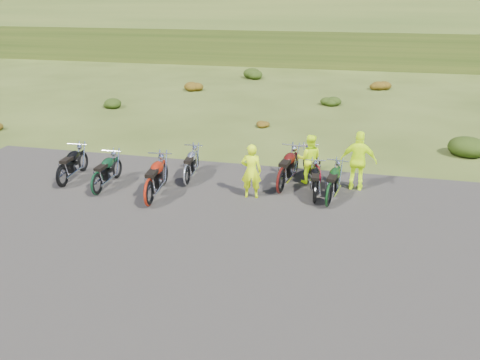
% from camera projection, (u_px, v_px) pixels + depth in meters
% --- Properties ---
extents(ground, '(300.00, 300.00, 0.00)m').
position_uv_depth(ground, '(217.00, 211.00, 13.47)').
color(ground, '#334115').
rests_on(ground, ground).
extents(gravel_pad, '(20.00, 12.00, 0.04)m').
position_uv_depth(gravel_pad, '(195.00, 245.00, 11.66)').
color(gravel_pad, black).
rests_on(gravel_pad, ground).
extents(hill_slope, '(300.00, 45.97, 9.37)m').
position_uv_depth(hill_slope, '(323.00, 42.00, 58.67)').
color(hill_slope, '#2D4416').
rests_on(hill_slope, ground).
extents(hill_plateau, '(300.00, 90.00, 9.17)m').
position_uv_depth(hill_plateau, '(339.00, 18.00, 112.90)').
color(hill_plateau, '#2D4416').
rests_on(hill_plateau, ground).
extents(shrub_1, '(1.03, 1.03, 0.61)m').
position_uv_depth(shrub_1, '(111.00, 102.00, 25.45)').
color(shrub_1, '#1C310C').
rests_on(shrub_1, ground).
extents(shrub_2, '(1.30, 1.30, 0.77)m').
position_uv_depth(shrub_2, '(192.00, 85.00, 29.61)').
color(shrub_2, '#5A310B').
rests_on(shrub_2, ground).
extents(shrub_3, '(1.56, 1.56, 0.92)m').
position_uv_depth(shrub_3, '(254.00, 72.00, 33.77)').
color(shrub_3, '#1C310C').
rests_on(shrub_3, ground).
extents(shrub_4, '(0.77, 0.77, 0.45)m').
position_uv_depth(shrub_4, '(261.00, 122.00, 21.78)').
color(shrub_4, '#5A310B').
rests_on(shrub_4, ground).
extents(shrub_5, '(1.03, 1.03, 0.61)m').
position_uv_depth(shrub_5, '(330.00, 100.00, 25.94)').
color(shrub_5, '#1C310C').
rests_on(shrub_5, ground).
extents(shrub_6, '(1.30, 1.30, 0.77)m').
position_uv_depth(shrub_6, '(380.00, 84.00, 30.11)').
color(shrub_6, '#5A310B').
rests_on(shrub_6, ground).
extents(shrub_7, '(1.56, 1.56, 0.92)m').
position_uv_depth(shrub_7, '(473.00, 143.00, 18.00)').
color(shrub_7, '#1C310C').
rests_on(shrub_7, ground).
extents(motorcycle_0, '(0.85, 2.16, 1.11)m').
position_uv_depth(motorcycle_0, '(64.00, 187.00, 15.11)').
color(motorcycle_0, black).
rests_on(motorcycle_0, ground).
extents(motorcycle_1, '(1.02, 2.41, 1.23)m').
position_uv_depth(motorcycle_1, '(150.00, 206.00, 13.79)').
color(motorcycle_1, maroon).
rests_on(motorcycle_1, ground).
extents(motorcycle_2, '(0.74, 2.09, 1.09)m').
position_uv_depth(motorcycle_2, '(98.00, 195.00, 14.53)').
color(motorcycle_2, black).
rests_on(motorcycle_2, ground).
extents(motorcycle_3, '(0.84, 2.04, 1.04)m').
position_uv_depth(motorcycle_3, '(187.00, 186.00, 15.25)').
color(motorcycle_3, silver).
rests_on(motorcycle_3, ground).
extents(motorcycle_4, '(1.12, 2.42, 1.22)m').
position_uv_depth(motorcycle_4, '(280.00, 194.00, 14.65)').
color(motorcycle_4, '#410D0A').
rests_on(motorcycle_4, ground).
extents(motorcycle_5, '(0.82, 1.98, 1.01)m').
position_uv_depth(motorcycle_5, '(314.00, 204.00, 13.95)').
color(motorcycle_5, black).
rests_on(motorcycle_5, ground).
extents(motorcycle_6, '(1.34, 2.17, 1.08)m').
position_uv_depth(motorcycle_6, '(316.00, 187.00, 15.13)').
color(motorcycle_6, maroon).
rests_on(motorcycle_6, ground).
extents(motorcycle_7, '(0.99, 2.16, 1.09)m').
position_uv_depth(motorcycle_7, '(328.00, 207.00, 13.73)').
color(motorcycle_7, black).
rests_on(motorcycle_7, ground).
extents(person_middle, '(0.66, 0.48, 1.69)m').
position_uv_depth(person_middle, '(251.00, 172.00, 14.05)').
color(person_middle, '#D5FD0D').
rests_on(person_middle, ground).
extents(person_right_a, '(0.83, 0.67, 1.63)m').
position_uv_depth(person_right_a, '(309.00, 160.00, 15.18)').
color(person_right_a, '#D5FD0D').
rests_on(person_right_a, ground).
extents(person_right_b, '(1.15, 0.56, 1.90)m').
position_uv_depth(person_right_b, '(358.00, 162.00, 14.58)').
color(person_right_b, '#D5FD0D').
rests_on(person_right_b, ground).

